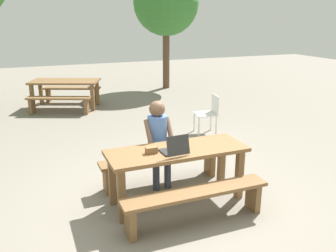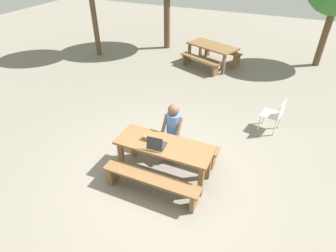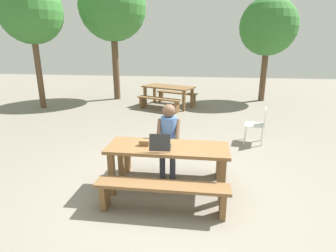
% 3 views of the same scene
% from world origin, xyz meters
% --- Properties ---
extents(ground_plane, '(30.00, 30.00, 0.00)m').
position_xyz_m(ground_plane, '(0.00, 0.00, 0.00)').
color(ground_plane, gray).
extents(picnic_table_front, '(1.87, 0.69, 0.76)m').
position_xyz_m(picnic_table_front, '(0.00, 0.00, 0.64)').
color(picnic_table_front, brown).
rests_on(picnic_table_front, ground).
extents(bench_near, '(1.87, 0.30, 0.44)m').
position_xyz_m(bench_near, '(0.00, -0.59, 0.33)').
color(bench_near, brown).
rests_on(bench_near, ground).
extents(bench_far, '(1.87, 0.30, 0.44)m').
position_xyz_m(bench_far, '(0.00, 0.59, 0.33)').
color(bench_far, brown).
rests_on(bench_far, ground).
extents(laptop, '(0.32, 0.33, 0.27)m').
position_xyz_m(laptop, '(-0.09, -0.14, 0.82)').
color(laptop, '#2D2D2D').
rests_on(laptop, picnic_table_front).
extents(small_pouch, '(0.15, 0.07, 0.08)m').
position_xyz_m(small_pouch, '(-0.36, -0.01, 0.80)').
color(small_pouch, olive).
rests_on(small_pouch, picnic_table_front).
extents(person_seated, '(0.39, 0.40, 1.29)m').
position_xyz_m(person_seated, '(-0.06, 0.56, 0.75)').
color(person_seated, '#333847').
rests_on(person_seated, ground).
extents(plastic_chair, '(0.52, 0.52, 0.84)m').
position_xyz_m(plastic_chair, '(1.81, 2.47, 0.46)').
color(plastic_chair, white).
rests_on(plastic_chair, ground).
extents(picnic_table_mid, '(2.00, 1.48, 0.76)m').
position_xyz_m(picnic_table_mid, '(-0.77, 5.93, 0.64)').
color(picnic_table_mid, brown).
rests_on(picnic_table_mid, ground).
extents(bench_mid_south, '(1.62, 0.91, 0.44)m').
position_xyz_m(bench_mid_south, '(-1.02, 5.33, 0.33)').
color(bench_mid_south, brown).
rests_on(bench_mid_south, ground).
extents(bench_mid_north, '(1.62, 0.91, 0.44)m').
position_xyz_m(bench_mid_north, '(-0.52, 6.54, 0.33)').
color(bench_mid_north, brown).
rests_on(bench_mid_north, ground).
extents(tree_left, '(2.17, 2.17, 3.94)m').
position_xyz_m(tree_left, '(2.85, 7.54, 2.83)').
color(tree_left, brown).
rests_on(tree_left, ground).
extents(tree_right, '(2.59, 2.59, 4.88)m').
position_xyz_m(tree_right, '(-3.08, 7.11, 3.56)').
color(tree_right, brown).
rests_on(tree_right, ground).
extents(tree_rear, '(2.08, 2.08, 4.28)m').
position_xyz_m(tree_rear, '(-5.27, 5.20, 3.22)').
color(tree_rear, brown).
rests_on(tree_rear, ground).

